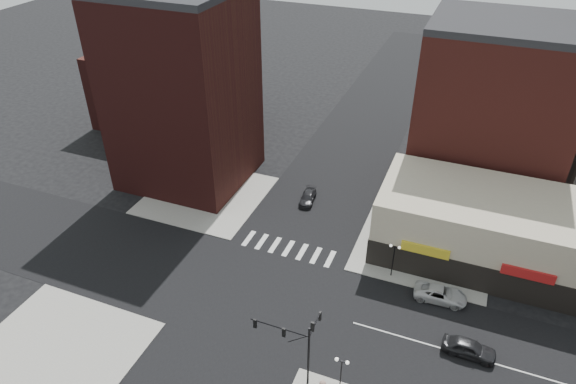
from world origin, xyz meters
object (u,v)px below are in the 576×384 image
(street_lamp_ne, at_px, (394,253))
(white_suv, at_px, (440,294))
(dark_sedan_north, at_px, (308,198))
(traffic_signal, at_px, (299,339))
(street_lamp_se_a, at_px, (341,367))
(dark_sedan_east, at_px, (469,348))

(street_lamp_ne, bearing_deg, white_suv, -16.85)
(dark_sedan_north, bearing_deg, traffic_signal, -78.68)
(street_lamp_se_a, relative_size, dark_sedan_east, 0.87)
(traffic_signal, distance_m, white_suv, 17.96)
(street_lamp_se_a, distance_m, dark_sedan_east, 13.02)
(street_lamp_ne, xyz_separation_m, white_suv, (5.41, -1.64, -2.55))
(dark_sedan_north, bearing_deg, white_suv, -39.08)
(street_lamp_se_a, height_order, street_lamp_ne, same)
(traffic_signal, bearing_deg, dark_sedan_north, 108.17)
(traffic_signal, distance_m, dark_sedan_east, 16.30)
(traffic_signal, bearing_deg, street_lamp_ne, 73.25)
(white_suv, distance_m, dark_sedan_north, 22.11)
(street_lamp_ne, bearing_deg, dark_sedan_north, 142.63)
(traffic_signal, height_order, dark_sedan_north, traffic_signal)
(street_lamp_ne, height_order, white_suv, street_lamp_ne)
(street_lamp_se_a, xyz_separation_m, white_suv, (6.41, 14.36, -2.55))
(traffic_signal, xyz_separation_m, white_suv, (10.17, 14.19, -4.22))
(traffic_signal, height_order, street_lamp_ne, traffic_signal)
(street_lamp_se_a, height_order, dark_sedan_north, street_lamp_se_a)
(traffic_signal, distance_m, street_lamp_se_a, 4.12)
(traffic_signal, xyz_separation_m, street_lamp_ne, (4.76, 15.83, -1.67))
(white_suv, bearing_deg, street_lamp_ne, 70.25)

